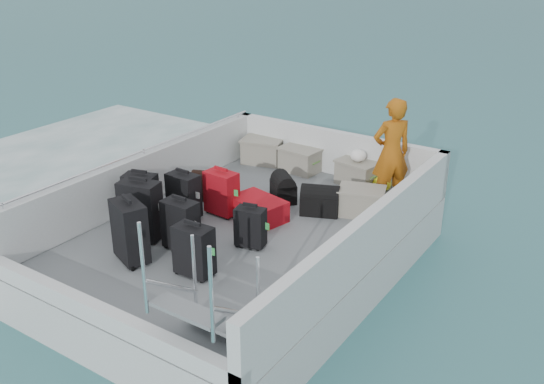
{
  "coord_description": "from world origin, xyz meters",
  "views": [
    {
      "loc": [
        4.2,
        -5.63,
        4.16
      ],
      "look_at": [
        0.1,
        0.5,
        1.0
      ],
      "focal_mm": 40.0,
      "sensor_mm": 36.0,
      "label": 1
    }
  ],
  "objects_px": {
    "suitcase_2": "(184,196)",
    "suitcase_5": "(222,193)",
    "suitcase_0": "(141,211)",
    "crate_2": "(357,174)",
    "crate_1": "(300,161)",
    "crate_3": "(361,202)",
    "suitcase_8": "(258,209)",
    "suitcase_6": "(194,251)",
    "suitcase_3": "(130,232)",
    "suitcase_4": "(181,226)",
    "suitcase_7": "(250,228)",
    "suitcase_1": "(141,198)",
    "passenger": "(391,153)",
    "crate_0": "(263,152)"
  },
  "relations": [
    {
      "from": "crate_1",
      "to": "suitcase_8",
      "type": "bearing_deg",
      "value": -75.91
    },
    {
      "from": "crate_1",
      "to": "crate_3",
      "type": "bearing_deg",
      "value": -31.12
    },
    {
      "from": "suitcase_1",
      "to": "suitcase_3",
      "type": "bearing_deg",
      "value": -70.31
    },
    {
      "from": "suitcase_1",
      "to": "passenger",
      "type": "distance_m",
      "value": 3.43
    },
    {
      "from": "suitcase_1",
      "to": "crate_1",
      "type": "bearing_deg",
      "value": 54.44
    },
    {
      "from": "suitcase_0",
      "to": "crate_2",
      "type": "height_order",
      "value": "suitcase_0"
    },
    {
      "from": "suitcase_7",
      "to": "crate_2",
      "type": "xyz_separation_m",
      "value": [
        0.18,
        2.52,
        -0.08
      ]
    },
    {
      "from": "suitcase_3",
      "to": "passenger",
      "type": "distance_m",
      "value": 3.66
    },
    {
      "from": "suitcase_5",
      "to": "suitcase_6",
      "type": "height_order",
      "value": "suitcase_5"
    },
    {
      "from": "suitcase_5",
      "to": "crate_0",
      "type": "height_order",
      "value": "suitcase_5"
    },
    {
      "from": "suitcase_8",
      "to": "crate_1",
      "type": "height_order",
      "value": "crate_1"
    },
    {
      "from": "suitcase_1",
      "to": "suitcase_5",
      "type": "xyz_separation_m",
      "value": [
        0.77,
        0.74,
        -0.02
      ]
    },
    {
      "from": "suitcase_6",
      "to": "passenger",
      "type": "xyz_separation_m",
      "value": [
        1.01,
        2.98,
        0.47
      ]
    },
    {
      "from": "suitcase_6",
      "to": "crate_3",
      "type": "height_order",
      "value": "suitcase_6"
    },
    {
      "from": "suitcase_7",
      "to": "crate_1",
      "type": "height_order",
      "value": "suitcase_7"
    },
    {
      "from": "suitcase_6",
      "to": "crate_2",
      "type": "bearing_deg",
      "value": 82.7
    },
    {
      "from": "suitcase_8",
      "to": "passenger",
      "type": "distance_m",
      "value": 1.98
    },
    {
      "from": "suitcase_2",
      "to": "crate_3",
      "type": "distance_m",
      "value": 2.4
    },
    {
      "from": "suitcase_4",
      "to": "crate_2",
      "type": "distance_m",
      "value": 3.15
    },
    {
      "from": "suitcase_5",
      "to": "suitcase_7",
      "type": "bearing_deg",
      "value": -28.41
    },
    {
      "from": "suitcase_5",
      "to": "crate_2",
      "type": "distance_m",
      "value": 2.24
    },
    {
      "from": "suitcase_0",
      "to": "crate_1",
      "type": "relative_size",
      "value": 1.27
    },
    {
      "from": "suitcase_0",
      "to": "suitcase_8",
      "type": "xyz_separation_m",
      "value": [
        0.87,
        1.28,
        -0.24
      ]
    },
    {
      "from": "suitcase_3",
      "to": "suitcase_8",
      "type": "xyz_separation_m",
      "value": [
        0.58,
        1.75,
        -0.23
      ]
    },
    {
      "from": "suitcase_1",
      "to": "suitcase_8",
      "type": "relative_size",
      "value": 0.89
    },
    {
      "from": "suitcase_7",
      "to": "crate_1",
      "type": "xyz_separation_m",
      "value": [
        -0.83,
        2.52,
        -0.07
      ]
    },
    {
      "from": "crate_1",
      "to": "passenger",
      "type": "relative_size",
      "value": 0.39
    },
    {
      "from": "suitcase_1",
      "to": "suitcase_7",
      "type": "bearing_deg",
      "value": -12.42
    },
    {
      "from": "suitcase_2",
      "to": "suitcase_5",
      "type": "relative_size",
      "value": 1.02
    },
    {
      "from": "crate_1",
      "to": "passenger",
      "type": "distance_m",
      "value": 1.86
    },
    {
      "from": "crate_1",
      "to": "crate_2",
      "type": "distance_m",
      "value": 1.02
    },
    {
      "from": "crate_2",
      "to": "suitcase_6",
      "type": "bearing_deg",
      "value": -95.26
    },
    {
      "from": "suitcase_7",
      "to": "crate_0",
      "type": "height_order",
      "value": "suitcase_7"
    },
    {
      "from": "suitcase_0",
      "to": "suitcase_6",
      "type": "bearing_deg",
      "value": -28.19
    },
    {
      "from": "crate_2",
      "to": "passenger",
      "type": "relative_size",
      "value": 0.37
    },
    {
      "from": "suitcase_2",
      "to": "suitcase_5",
      "type": "bearing_deg",
      "value": 48.37
    },
    {
      "from": "suitcase_8",
      "to": "passenger",
      "type": "height_order",
      "value": "passenger"
    },
    {
      "from": "suitcase_1",
      "to": "suitcase_4",
      "type": "xyz_separation_m",
      "value": [
        0.98,
        -0.33,
        -0.01
      ]
    },
    {
      "from": "suitcase_3",
      "to": "crate_1",
      "type": "bearing_deg",
      "value": 110.08
    },
    {
      "from": "suitcase_0",
      "to": "crate_2",
      "type": "xyz_separation_m",
      "value": [
        1.43,
        3.1,
        -0.21
      ]
    },
    {
      "from": "suitcase_0",
      "to": "crate_3",
      "type": "relative_size",
      "value": 1.31
    },
    {
      "from": "suitcase_5",
      "to": "suitcase_8",
      "type": "height_order",
      "value": "suitcase_5"
    },
    {
      "from": "suitcase_6",
      "to": "crate_1",
      "type": "height_order",
      "value": "suitcase_6"
    },
    {
      "from": "suitcase_4",
      "to": "crate_3",
      "type": "height_order",
      "value": "suitcase_4"
    },
    {
      "from": "suitcase_3",
      "to": "crate_1",
      "type": "relative_size",
      "value": 1.23
    },
    {
      "from": "suitcase_4",
      "to": "suitcase_5",
      "type": "relative_size",
      "value": 1.04
    },
    {
      "from": "crate_1",
      "to": "suitcase_7",
      "type": "bearing_deg",
      "value": -71.74
    },
    {
      "from": "suitcase_1",
      "to": "crate_0",
      "type": "distance_m",
      "value": 2.71
    },
    {
      "from": "passenger",
      "to": "suitcase_6",
      "type": "bearing_deg",
      "value": 20.91
    },
    {
      "from": "crate_3",
      "to": "suitcase_0",
      "type": "bearing_deg",
      "value": -131.97
    }
  ]
}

